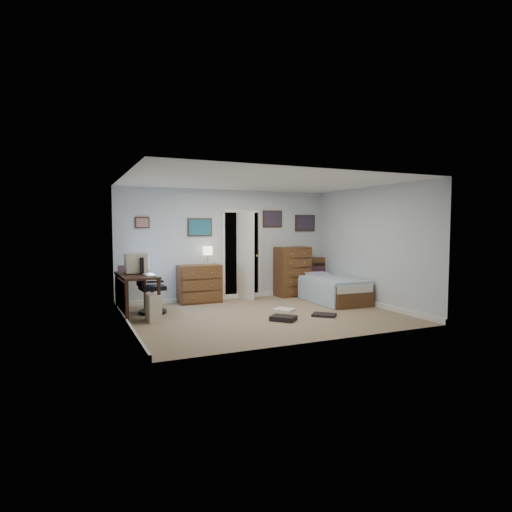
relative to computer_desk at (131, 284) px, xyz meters
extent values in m
cube|color=gray|center=(2.29, -0.90, -0.61)|extent=(5.00, 4.00, 0.02)
cube|color=black|center=(0.09, 0.00, 0.16)|extent=(0.66, 1.38, 0.04)
cube|color=black|center=(-0.17, -0.64, -0.23)|extent=(0.05, 0.05, 0.74)
cube|color=black|center=(0.38, -0.63, -0.23)|extent=(0.05, 0.05, 0.74)
cube|color=black|center=(-0.19, 0.64, -0.23)|extent=(0.05, 0.05, 0.74)
cube|color=black|center=(0.35, 0.65, -0.23)|extent=(0.05, 0.05, 0.74)
cube|color=black|center=(-0.20, 0.00, -0.19)|extent=(0.06, 1.26, 0.52)
cube|color=beige|center=(0.11, 0.15, 0.38)|extent=(0.41, 0.39, 0.36)
cube|color=#8CB2F2|center=(0.32, 0.16, 0.38)|extent=(0.02, 0.29, 0.23)
cube|color=beige|center=(0.11, 0.15, 0.19)|extent=(0.27, 0.27, 0.02)
cube|color=beige|center=(0.27, -0.35, 0.19)|extent=(0.17, 0.42, 0.03)
cube|color=beige|center=(0.29, -0.55, -0.37)|extent=(0.22, 0.44, 0.47)
cube|color=black|center=(0.40, -0.55, -0.37)|extent=(0.01, 0.31, 0.37)
cylinder|color=black|center=(0.40, 0.12, -0.57)|extent=(0.56, 0.56, 0.06)
cylinder|color=black|center=(0.40, 0.12, -0.35)|extent=(0.06, 0.06, 0.41)
cube|color=black|center=(0.40, 0.12, -0.11)|extent=(0.47, 0.47, 0.08)
cube|color=black|center=(0.18, 0.10, 0.21)|extent=(0.08, 0.41, 0.56)
cube|color=black|center=(0.41, -0.13, 0.04)|extent=(0.31, 0.07, 0.04)
cube|color=black|center=(0.39, 0.36, 0.04)|extent=(0.31, 0.07, 0.04)
cube|color=maroon|center=(-0.03, 1.17, -0.17)|extent=(0.18, 0.18, 0.86)
cube|color=brown|center=(1.56, 0.88, -0.19)|extent=(0.94, 0.49, 0.83)
cylinder|color=gold|center=(1.76, 0.88, 0.23)|extent=(0.13, 0.13, 0.02)
cylinder|color=gold|center=(1.76, 0.88, 0.36)|extent=(0.03, 0.03, 0.25)
cylinder|color=beige|center=(1.76, 0.88, 0.53)|extent=(0.21, 0.21, 0.19)
cube|color=black|center=(2.64, 1.40, 0.40)|extent=(0.90, 0.60, 2.00)
cube|color=white|center=(2.19, 1.07, 0.40)|extent=(0.06, 0.05, 2.00)
cube|color=white|center=(3.09, 1.07, 0.40)|extent=(0.06, 0.05, 2.00)
cube|color=white|center=(2.64, 1.07, 1.42)|extent=(0.96, 0.05, 0.06)
cube|color=white|center=(2.60, 0.97, 0.40)|extent=(0.31, 0.77, 2.00)
sphere|color=gold|center=(2.91, 0.81, 0.40)|extent=(0.06, 0.06, 0.06)
cube|color=brown|center=(3.87, 0.85, -0.02)|extent=(0.83, 0.52, 1.18)
cube|color=brown|center=(4.79, 0.98, -0.16)|extent=(1.01, 0.31, 0.89)
cube|color=black|center=(4.78, 0.90, 0.01)|extent=(0.92, 0.16, 0.30)
cube|color=maroon|center=(4.78, 0.90, -0.03)|extent=(0.80, 0.17, 0.22)
cube|color=brown|center=(4.29, -0.20, -0.45)|extent=(0.94, 1.81, 0.31)
cube|color=white|center=(4.29, -0.20, -0.21)|extent=(0.90, 1.78, 0.16)
cube|color=#638DB8|center=(4.29, -0.29, -0.11)|extent=(0.99, 1.55, 0.09)
cube|color=#638DB8|center=(3.82, -0.28, -0.35)|extent=(0.07, 1.52, 0.48)
cube|color=#6A71AA|center=(4.31, 0.47, -0.08)|extent=(0.50, 0.35, 0.12)
cube|color=#331E11|center=(0.39, 1.08, 1.15)|extent=(0.30, 0.03, 0.24)
cube|color=#977252|center=(0.39, 1.06, 1.15)|extent=(0.25, 0.01, 0.19)
cube|color=#331E11|center=(1.64, 1.08, 1.05)|extent=(0.55, 0.03, 0.40)
cube|color=#0B3051|center=(1.64, 1.06, 1.05)|extent=(0.50, 0.01, 0.35)
cube|color=#331E11|center=(3.44, 1.08, 1.25)|extent=(0.50, 0.03, 0.40)
cube|color=black|center=(3.44, 1.06, 1.25)|extent=(0.45, 0.01, 0.35)
cube|color=#331E11|center=(4.34, 1.08, 1.15)|extent=(0.55, 0.03, 0.40)
cube|color=black|center=(4.34, 1.06, 1.15)|extent=(0.50, 0.01, 0.35)
cube|color=black|center=(3.28, -1.44, -0.58)|extent=(0.53, 0.53, 0.04)
cube|color=silver|center=(2.80, -0.75, -0.58)|extent=(0.48, 0.49, 0.05)
cube|color=black|center=(2.41, -1.47, -0.56)|extent=(0.53, 0.53, 0.09)
camera|label=1|loc=(-1.10, -8.11, 1.07)|focal=30.00mm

